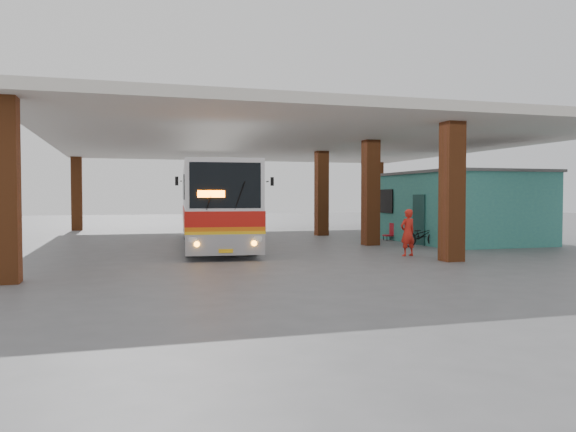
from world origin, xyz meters
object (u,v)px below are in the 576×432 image
at_px(pedestrian, 408,233).
at_px(red_chair, 390,232).
at_px(motorcycle, 422,235).
at_px(coach_bus, 214,204).

height_order(pedestrian, red_chair, pedestrian).
height_order(motorcycle, pedestrian, pedestrian).
bearing_deg(red_chair, coach_bus, -178.52).
height_order(motorcycle, red_chair, motorcycle).
relative_size(motorcycle, pedestrian, 1.11).
bearing_deg(motorcycle, red_chair, -13.98).
relative_size(coach_bus, motorcycle, 6.80).
xyz_separation_m(motorcycle, pedestrian, (-2.23, -2.94, 0.33)).
distance_m(coach_bus, motorcycle, 8.53).
bearing_deg(motorcycle, pedestrian, 133.91).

